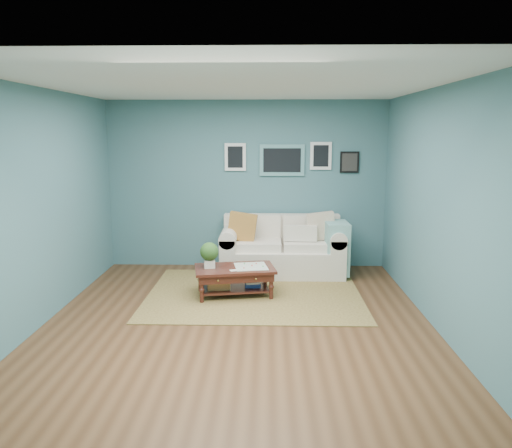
{
  "coord_description": "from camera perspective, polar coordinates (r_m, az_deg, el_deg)",
  "views": [
    {
      "loc": [
        0.35,
        -5.58,
        2.2
      ],
      "look_at": [
        0.19,
        1.0,
        0.98
      ],
      "focal_mm": 35.0,
      "sensor_mm": 36.0,
      "label": 1
    }
  ],
  "objects": [
    {
      "name": "room_shell",
      "position": [
        5.71,
        -1.96,
        2.04
      ],
      "size": [
        5.0,
        5.02,
        2.7
      ],
      "color": "brown",
      "rests_on": "ground"
    },
    {
      "name": "loveseat",
      "position": [
        7.82,
        3.61,
        -2.77
      ],
      "size": [
        1.94,
        0.88,
        1.0
      ],
      "color": "beige",
      "rests_on": "ground"
    },
    {
      "name": "coffee_table",
      "position": [
        6.77,
        -2.93,
        -5.53
      ],
      "size": [
        1.15,
        0.79,
        0.74
      ],
      "rotation": [
        0.0,
        0.0,
        0.17
      ],
      "color": "#36110E",
      "rests_on": "ground"
    },
    {
      "name": "area_rug",
      "position": [
        6.93,
        -0.2,
        -7.95
      ],
      "size": [
        2.89,
        2.31,
        0.01
      ],
      "primitive_type": "cube",
      "color": "brown",
      "rests_on": "ground"
    }
  ]
}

